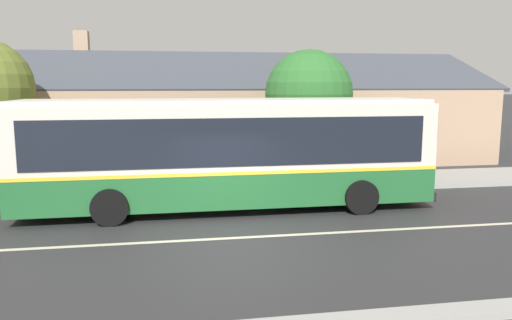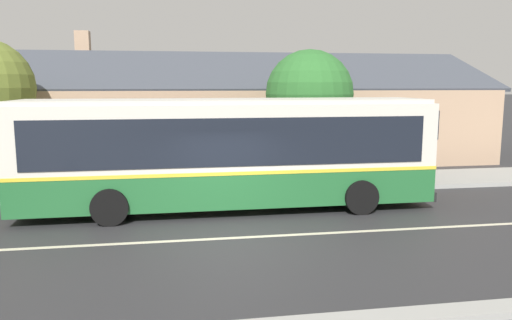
% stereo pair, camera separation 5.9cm
% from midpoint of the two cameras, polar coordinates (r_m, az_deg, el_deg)
% --- Properties ---
extents(ground_plane, '(300.00, 300.00, 0.00)m').
position_cam_midpoint_polar(ground_plane, '(12.38, -2.81, -8.91)').
color(ground_plane, '#2D2D30').
extents(sidewalk_far, '(60.00, 3.00, 0.15)m').
position_cam_midpoint_polar(sidewalk_far, '(18.15, -5.15, -3.00)').
color(sidewalk_far, '#9E9E99').
rests_on(sidewalk_far, ground).
extents(lane_divider_stripe, '(60.00, 0.16, 0.01)m').
position_cam_midpoint_polar(lane_divider_stripe, '(12.38, -2.81, -8.89)').
color(lane_divider_stripe, beige).
rests_on(lane_divider_stripe, ground).
extents(community_building, '(25.64, 10.60, 6.39)m').
position_cam_midpoint_polar(community_building, '(26.17, -4.23, 4.55)').
color(community_building, tan).
rests_on(community_building, ground).
extents(transit_bus, '(12.12, 2.78, 3.30)m').
position_cam_midpoint_polar(transit_bus, '(14.84, -3.31, 1.05)').
color(transit_bus, '#236633').
rests_on(transit_bus, ground).
extents(bench_by_building, '(1.61, 0.51, 0.94)m').
position_cam_midpoint_polar(bench_by_building, '(17.67, -21.99, -2.30)').
color(bench_by_building, brown).
rests_on(bench_by_building, sidewalk_far).
extents(street_tree_primary, '(3.39, 3.39, 5.06)m').
position_cam_midpoint_polar(street_tree_primary, '(19.52, 5.97, 7.50)').
color(street_tree_primary, '#4C3828').
rests_on(street_tree_primary, ground).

